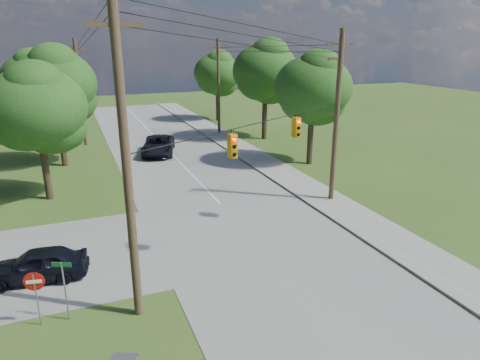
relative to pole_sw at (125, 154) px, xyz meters
name	(u,v)px	position (x,y,z in m)	size (l,w,h in m)	color
ground	(254,293)	(4.60, -0.40, -6.23)	(140.00, 140.00, 0.00)	#34551C
main_road	(251,236)	(6.60, 4.60, -6.21)	(10.00, 100.00, 0.03)	gray
sidewalk_east	(357,216)	(13.30, 4.60, -6.17)	(2.60, 100.00, 0.12)	#A3A198
pole_sw	(125,154)	(0.00, 0.00, 0.00)	(2.00, 0.32, 12.00)	brown
pole_ne	(337,116)	(13.50, 7.60, -0.76)	(2.00, 0.32, 10.50)	brown
pole_north_e	(219,87)	(13.50, 29.60, -1.10)	(2.00, 0.32, 10.00)	brown
pole_north_w	(80,92)	(-0.40, 29.60, -1.10)	(2.00, 0.32, 10.00)	brown
power_lines	(201,52)	(6.10, 11.14, 2.93)	(13.93, 29.62, 4.93)	black
traffic_signals	(267,135)	(7.15, 4.03, -0.73)	(4.91, 3.27, 1.05)	#DCA10C
tree_w_near	(37,108)	(-3.40, 14.60, -0.30)	(6.00, 6.00, 8.40)	#413120
tree_w_mid	(55,84)	(-2.40, 22.60, 0.35)	(6.40, 6.40, 9.22)	#413120
tree_w_far	(34,79)	(-4.40, 32.60, 0.02)	(6.00, 6.00, 8.73)	#413120
tree_e_near	(313,88)	(16.60, 15.60, 0.02)	(6.20, 6.20, 8.81)	#413120
tree_e_mid	(265,71)	(17.10, 25.60, 0.68)	(6.60, 6.60, 9.64)	#413120
tree_e_far	(217,73)	(16.10, 37.60, -0.31)	(5.80, 5.80, 8.32)	#413120
car_cross_dark	(37,265)	(-3.62, 4.00, -5.49)	(1.67, 4.16, 1.42)	black
car_main_north	(158,145)	(5.53, 23.35, -5.40)	(2.66, 5.77, 1.60)	black
do_not_enter_sign	(35,287)	(-3.42, 0.60, -4.63)	(0.72, 0.18, 2.17)	gray
street_name_sign	(64,283)	(-2.47, 0.56, -4.68)	(0.66, 0.33, 2.39)	gray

